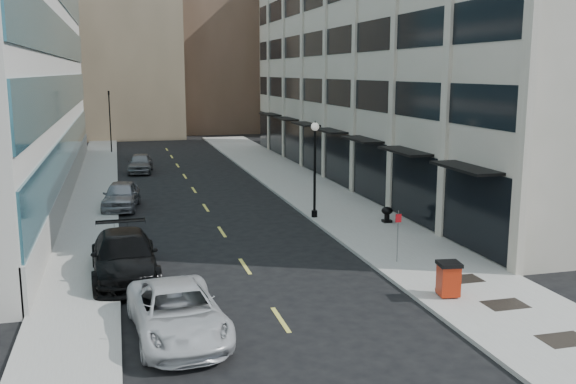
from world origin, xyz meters
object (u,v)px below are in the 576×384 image
car_silver_sedan (121,195)px  urn_planter (387,213)px  traffic_signal (109,95)px  car_white_van (178,312)px  trash_bin (448,278)px  lamppost (315,161)px  car_grey_sedan (140,163)px  car_black_pickup (124,256)px  sign_post (398,228)px

car_silver_sedan → urn_planter: 15.48m
traffic_signal → car_white_van: bearing=-87.3°
trash_bin → car_silver_sedan: bearing=128.5°
traffic_signal → lamppost: (10.80, -32.57, -2.49)m
car_white_van → car_grey_sedan: bearing=85.3°
trash_bin → lamppost: lamppost is taller
traffic_signal → car_white_van: 46.81m
car_silver_sedan → car_white_van: bearing=-78.2°
car_black_pickup → sign_post: (10.94, -1.13, 0.69)m
traffic_signal → car_white_van: size_ratio=1.25×
car_black_pickup → urn_planter: (13.40, 5.58, -0.23)m
sign_post → car_black_pickup: bearing=175.2°
car_black_pickup → traffic_signal: bearing=89.3°
car_white_van → car_silver_sedan: 19.55m
lamppost → urn_planter: 4.71m
car_white_van → sign_post: 10.75m
car_white_van → trash_bin: car_white_van is taller
sign_post → urn_planter: 7.21m
car_grey_sedan → trash_bin: bearing=-67.9°
sign_post → urn_planter: size_ratio=2.64×
car_grey_sedan → urn_planter: car_grey_sedan is taller
car_silver_sedan → car_grey_sedan: bearing=90.9°
car_grey_sedan → car_white_van: bearing=-84.1°
traffic_signal → car_silver_sedan: bearing=-88.5°
car_black_pickup → urn_planter: bearing=21.0°
traffic_signal → sign_post: traffic_signal is taller
car_silver_sedan → trash_bin: size_ratio=3.81×
car_silver_sedan → lamppost: size_ratio=0.90×
traffic_signal → car_black_pickup: size_ratio=1.15×
car_silver_sedan → urn_planter: car_silver_sedan is taller
car_white_van → lamppost: (8.63, 13.92, 2.45)m
traffic_signal → car_grey_sedan: bearing=-80.1°
car_grey_sedan → car_black_pickup: bearing=-87.3°
car_silver_sedan → trash_bin: (10.92, -18.75, 0.01)m
car_grey_sedan → urn_planter: size_ratio=5.46×
car_white_van → urn_planter: size_ratio=6.79×
car_white_van → car_grey_sedan: (0.13, 33.31, -0.01)m
lamppost → urn_planter: size_ratio=6.37×
urn_planter → car_silver_sedan: bearing=150.0°
trash_bin → sign_post: size_ratio=0.57×
lamppost → traffic_signal: bearing=108.3°
car_white_van → car_black_pickup: (-1.47, 6.17, 0.10)m
lamppost → urn_planter: lamppost is taller
lamppost → sign_post: (0.84, -8.88, -1.66)m
urn_planter → car_black_pickup: bearing=-157.4°
car_silver_sedan → urn_planter: bearing=-22.5°
trash_bin → urn_planter: (2.48, 11.01, -0.17)m
car_white_van → sign_post: bearing=23.6°
car_grey_sedan → sign_post: size_ratio=2.07×
lamppost → car_black_pickup: bearing=-142.5°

